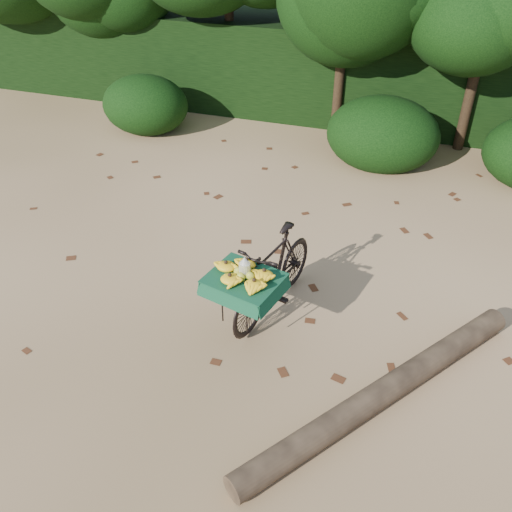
% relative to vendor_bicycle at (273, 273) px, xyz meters
% --- Properties ---
extents(ground, '(80.00, 80.00, 0.00)m').
position_rel_vendor_bicycle_xyz_m(ground, '(-0.85, 0.02, -0.51)').
color(ground, tan).
rests_on(ground, ground).
extents(vendor_bicycle, '(0.99, 1.82, 1.01)m').
position_rel_vendor_bicycle_xyz_m(vendor_bicycle, '(0.00, 0.00, 0.00)').
color(vendor_bicycle, black).
rests_on(vendor_bicycle, ground).
extents(fallen_log, '(2.28, 2.97, 0.25)m').
position_rel_vendor_bicycle_xyz_m(fallen_log, '(1.41, -0.95, -0.39)').
color(fallen_log, brown).
rests_on(fallen_log, ground).
extents(hedge_backdrop, '(26.00, 1.80, 1.80)m').
position_rel_vendor_bicycle_xyz_m(hedge_backdrop, '(-0.85, 6.32, 0.39)').
color(hedge_backdrop, black).
rests_on(hedge_backdrop, ground).
extents(tree_row, '(14.50, 2.00, 4.00)m').
position_rel_vendor_bicycle_xyz_m(tree_row, '(-1.50, 5.52, 1.49)').
color(tree_row, black).
rests_on(tree_row, ground).
extents(bush_clumps, '(8.80, 1.70, 0.90)m').
position_rel_vendor_bicycle_xyz_m(bush_clumps, '(-0.35, 4.32, -0.06)').
color(bush_clumps, black).
rests_on(bush_clumps, ground).
extents(leaf_litter, '(7.00, 7.30, 0.01)m').
position_rel_vendor_bicycle_xyz_m(leaf_litter, '(-0.85, 0.67, -0.51)').
color(leaf_litter, '#4C2814').
rests_on(leaf_litter, ground).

